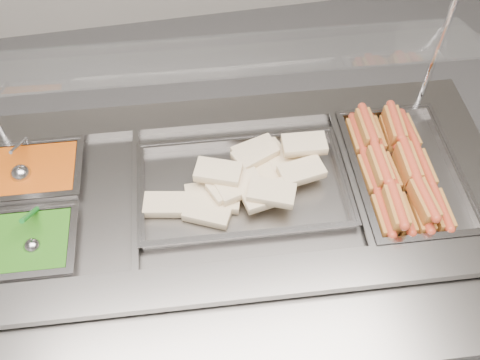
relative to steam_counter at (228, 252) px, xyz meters
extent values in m
cube|color=slate|center=(0.00, 0.00, -0.01)|extent=(1.68, 0.80, 0.79)
cube|color=gray|center=(-0.02, -0.32, 0.40)|extent=(1.71, 0.24, 0.03)
cube|color=gray|center=(0.02, 0.32, 0.40)|extent=(1.71, 0.24, 0.03)
cube|color=gray|center=(0.79, -0.06, 0.40)|extent=(0.16, 0.52, 0.03)
cube|color=black|center=(0.00, 0.00, 0.29)|extent=(1.51, 0.62, 0.02)
cube|color=gray|center=(0.39, -0.03, 0.41)|extent=(0.06, 0.52, 0.01)
cube|color=gray|center=(-0.27, 0.02, 0.41)|extent=(0.06, 0.52, 0.01)
cube|color=gray|center=(-0.03, -0.47, 0.37)|extent=(1.65, 0.34, 0.02)
cylinder|color=silver|center=(0.73, 0.24, 0.61)|extent=(0.02, 0.02, 0.40)
cube|color=silver|center=(0.01, 0.19, 0.76)|extent=(1.51, 0.37, 0.08)
cube|color=#A44409|center=(-0.57, 0.17, 0.38)|extent=(0.27, 0.22, 0.08)
cube|color=#155F0F|center=(-0.59, -0.09, 0.38)|extent=(0.27, 0.22, 0.08)
cube|color=#A56C22|center=(0.44, -0.19, 0.39)|extent=(0.06, 0.14, 0.05)
cylinder|color=#B53B20|center=(0.44, -0.19, 0.41)|extent=(0.04, 0.15, 0.03)
cube|color=#A56C22|center=(0.45, -0.03, 0.39)|extent=(0.05, 0.14, 0.05)
cylinder|color=#B53B20|center=(0.45, -0.03, 0.41)|extent=(0.03, 0.15, 0.03)
cube|color=#A56C22|center=(0.46, 0.13, 0.39)|extent=(0.06, 0.14, 0.05)
cylinder|color=#B53B20|center=(0.46, 0.13, 0.41)|extent=(0.04, 0.15, 0.03)
cube|color=#A56C22|center=(0.50, -0.20, 0.39)|extent=(0.06, 0.14, 0.05)
cylinder|color=#B53B20|center=(0.50, -0.20, 0.41)|extent=(0.04, 0.15, 0.03)
cube|color=#A56C22|center=(0.51, -0.04, 0.39)|extent=(0.05, 0.14, 0.05)
cylinder|color=#B53B20|center=(0.51, -0.04, 0.41)|extent=(0.03, 0.15, 0.03)
cube|color=#A56C22|center=(0.52, 0.12, 0.39)|extent=(0.06, 0.14, 0.05)
cylinder|color=#B53B20|center=(0.52, 0.12, 0.41)|extent=(0.04, 0.15, 0.03)
cube|color=#A56C22|center=(0.55, -0.20, 0.39)|extent=(0.06, 0.14, 0.05)
cylinder|color=#B53B20|center=(0.55, -0.20, 0.41)|extent=(0.04, 0.15, 0.03)
cube|color=#A56C22|center=(0.57, -0.04, 0.39)|extent=(0.06, 0.14, 0.05)
cylinder|color=#B53B20|center=(0.57, -0.04, 0.41)|extent=(0.04, 0.15, 0.03)
cube|color=#A56C22|center=(0.58, 0.12, 0.39)|extent=(0.06, 0.14, 0.05)
cylinder|color=#B53B20|center=(0.58, 0.12, 0.41)|extent=(0.04, 0.15, 0.03)
cube|color=#A56C22|center=(0.61, -0.20, 0.39)|extent=(0.06, 0.14, 0.05)
cylinder|color=#B53B20|center=(0.61, -0.20, 0.41)|extent=(0.04, 0.15, 0.03)
cube|color=#A56C22|center=(0.62, -0.05, 0.39)|extent=(0.06, 0.14, 0.05)
cylinder|color=#B53B20|center=(0.62, -0.05, 0.41)|extent=(0.04, 0.15, 0.03)
cube|color=#A56C22|center=(0.63, 0.11, 0.39)|extent=(0.05, 0.14, 0.05)
cylinder|color=#B53B20|center=(0.63, 0.11, 0.41)|extent=(0.03, 0.15, 0.03)
cube|color=#A56C22|center=(0.47, -0.19, 0.44)|extent=(0.06, 0.14, 0.05)
cylinder|color=#B53B20|center=(0.47, -0.19, 0.46)|extent=(0.04, 0.15, 0.03)
cube|color=#A56C22|center=(0.47, -0.04, 0.44)|extent=(0.06, 0.14, 0.05)
cylinder|color=#B53B20|center=(0.47, -0.04, 0.46)|extent=(0.04, 0.15, 0.03)
cube|color=#A56C22|center=(0.49, 0.12, 0.44)|extent=(0.06, 0.14, 0.05)
cylinder|color=#B53B20|center=(0.49, 0.12, 0.46)|extent=(0.04, 0.15, 0.03)
cube|color=#A56C22|center=(0.56, -0.19, 0.44)|extent=(0.05, 0.14, 0.05)
cylinder|color=#B53B20|center=(0.56, -0.19, 0.46)|extent=(0.03, 0.15, 0.03)
cube|color=#A56C22|center=(0.57, -0.04, 0.44)|extent=(0.06, 0.14, 0.05)
cylinder|color=#B53B20|center=(0.57, -0.04, 0.46)|extent=(0.04, 0.15, 0.03)
cube|color=#A56C22|center=(0.58, 0.12, 0.44)|extent=(0.06, 0.14, 0.05)
cylinder|color=#B53B20|center=(0.58, 0.12, 0.46)|extent=(0.05, 0.15, 0.03)
cube|color=beige|center=(-0.07, -0.08, 0.40)|extent=(0.16, 0.13, 0.03)
cube|color=beige|center=(-0.03, -0.04, 0.40)|extent=(0.15, 0.11, 0.03)
cube|color=beige|center=(0.22, 0.07, 0.40)|extent=(0.15, 0.10, 0.03)
cube|color=beige|center=(0.16, 0.04, 0.40)|extent=(0.14, 0.09, 0.03)
cube|color=beige|center=(0.11, 0.00, 0.40)|extent=(0.15, 0.10, 0.03)
cube|color=beige|center=(-0.18, -0.03, 0.40)|extent=(0.15, 0.10, 0.03)
cube|color=beige|center=(-0.06, -0.02, 0.40)|extent=(0.14, 0.08, 0.03)
cube|color=beige|center=(0.14, 0.11, 0.40)|extent=(0.15, 0.12, 0.03)
cube|color=beige|center=(0.11, -0.08, 0.43)|extent=(0.15, 0.10, 0.03)
cube|color=beige|center=(0.04, -0.03, 0.43)|extent=(0.15, 0.11, 0.03)
cube|color=beige|center=(0.11, 0.09, 0.43)|extent=(0.16, 0.12, 0.03)
cube|color=beige|center=(0.24, -0.01, 0.43)|extent=(0.15, 0.10, 0.03)
cube|color=beige|center=(0.02, -0.02, 0.43)|extent=(0.16, 0.12, 0.03)
cube|color=beige|center=(0.11, 0.10, 0.43)|extent=(0.15, 0.11, 0.03)
cube|color=beige|center=(0.12, -0.09, 0.46)|extent=(0.16, 0.12, 0.03)
cube|color=beige|center=(0.27, 0.08, 0.46)|extent=(0.14, 0.09, 0.03)
cube|color=beige|center=(-0.02, 0.02, 0.46)|extent=(0.16, 0.12, 0.03)
sphere|color=#AEAEB3|center=(-0.61, 0.16, 0.41)|extent=(0.06, 0.06, 0.06)
cylinder|color=#AEAEB3|center=(-0.61, 0.23, 0.47)|extent=(0.02, 0.14, 0.10)
sphere|color=#AEAEB3|center=(-0.57, -0.11, 0.41)|extent=(0.05, 0.05, 0.05)
cylinder|color=#157824|center=(-0.56, -0.04, 0.46)|extent=(0.02, 0.12, 0.11)
camera|label=1|loc=(-0.14, -0.96, 1.71)|focal=40.00mm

